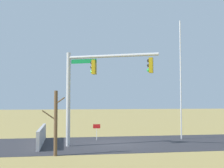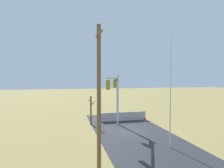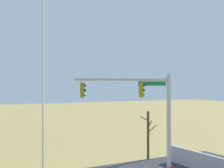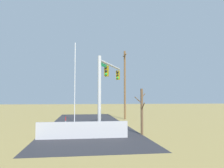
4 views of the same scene
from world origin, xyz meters
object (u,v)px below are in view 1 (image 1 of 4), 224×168
at_px(flagpole, 181,79).
at_px(open_sign, 97,128).
at_px(bare_tree, 56,122).
at_px(signal_mast, 91,81).

distance_m(flagpole, open_sign, 7.77).
xyz_separation_m(flagpole, bare_tree, (9.70, 5.55, -2.90)).
distance_m(signal_mast, flagpole, 8.03).
bearing_deg(open_sign, flagpole, 175.08).
bearing_deg(flagpole, signal_mast, 21.27).
xyz_separation_m(signal_mast, bare_tree, (2.22, 2.63, -2.52)).
height_order(signal_mast, flagpole, flagpole).
xyz_separation_m(bare_tree, open_sign, (-2.99, -6.12, -0.97)).
distance_m(signal_mast, open_sign, 4.99).
bearing_deg(bare_tree, signal_mast, -130.17).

